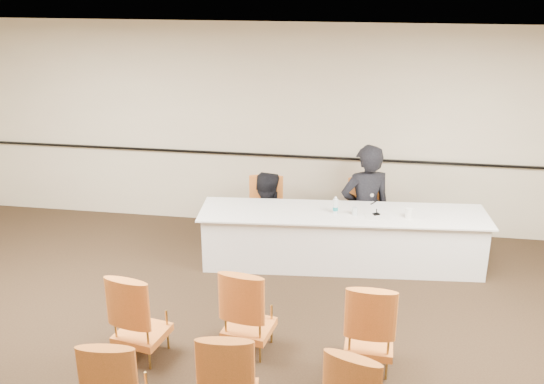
{
  "coord_description": "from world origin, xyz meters",
  "views": [
    {
      "loc": [
        0.99,
        -4.46,
        3.69
      ],
      "look_at": [
        -0.16,
        2.6,
        1.03
      ],
      "focal_mm": 40.0,
      "sensor_mm": 36.0,
      "label": 1
    }
  ],
  "objects_px": {
    "panelist_main_chair": "(365,216)",
    "drinking_glass": "(355,211)",
    "panel_table": "(342,239)",
    "panelist_second": "(265,227)",
    "aud_chair_front_left": "(141,314)",
    "aud_chair_front_mid": "(249,309)",
    "microphone": "(377,206)",
    "aud_chair_front_right": "(370,324)",
    "aud_chair_back_mid": "(229,375)",
    "water_bottle": "(336,205)",
    "panelist_second_chair": "(265,213)",
    "panelist_main": "(365,212)",
    "aud_chair_back_left": "(118,383)",
    "coffee_cup": "(409,213)"
  },
  "relations": [
    {
      "from": "panelist_main_chair",
      "to": "drinking_glass",
      "type": "bearing_deg",
      "value": -106.73
    },
    {
      "from": "panel_table",
      "to": "water_bottle",
      "type": "distance_m",
      "value": 0.49
    },
    {
      "from": "panelist_second_chair",
      "to": "drinking_glass",
      "type": "height_order",
      "value": "panelist_second_chair"
    },
    {
      "from": "microphone",
      "to": "panelist_second",
      "type": "bearing_deg",
      "value": 132.96
    },
    {
      "from": "panelist_second",
      "to": "water_bottle",
      "type": "xyz_separation_m",
      "value": [
        1.0,
        -0.5,
        0.59
      ]
    },
    {
      "from": "aud_chair_front_left",
      "to": "microphone",
      "type": "bearing_deg",
      "value": 56.54
    },
    {
      "from": "aud_chair_front_right",
      "to": "aud_chair_back_left",
      "type": "distance_m",
      "value": 2.38
    },
    {
      "from": "aud_chair_front_right",
      "to": "panelist_main",
      "type": "bearing_deg",
      "value": 93.76
    },
    {
      "from": "aud_chair_front_left",
      "to": "aud_chair_back_left",
      "type": "relative_size",
      "value": 1.0
    },
    {
      "from": "aud_chair_front_mid",
      "to": "aud_chair_back_left",
      "type": "xyz_separation_m",
      "value": [
        -0.84,
        -1.31,
        0.0
      ]
    },
    {
      "from": "panel_table",
      "to": "panelist_main_chair",
      "type": "xyz_separation_m",
      "value": [
        0.28,
        0.58,
        0.11
      ]
    },
    {
      "from": "panelist_second",
      "to": "aud_chair_back_mid",
      "type": "bearing_deg",
      "value": 88.06
    },
    {
      "from": "aud_chair_back_left",
      "to": "aud_chair_back_mid",
      "type": "relative_size",
      "value": 1.0
    },
    {
      "from": "water_bottle",
      "to": "coffee_cup",
      "type": "xyz_separation_m",
      "value": [
        0.92,
        -0.02,
        -0.04
      ]
    },
    {
      "from": "panelist_second_chair",
      "to": "aud_chair_front_mid",
      "type": "distance_m",
      "value": 2.54
    },
    {
      "from": "water_bottle",
      "to": "panelist_second_chair",
      "type": "bearing_deg",
      "value": 153.32
    },
    {
      "from": "panelist_second",
      "to": "microphone",
      "type": "height_order",
      "value": "panelist_second"
    },
    {
      "from": "aud_chair_back_mid",
      "to": "water_bottle",
      "type": "bearing_deg",
      "value": 71.85
    },
    {
      "from": "coffee_cup",
      "to": "aud_chair_back_mid",
      "type": "distance_m",
      "value": 3.47
    },
    {
      "from": "panelist_second_chair",
      "to": "aud_chair_front_left",
      "type": "xyz_separation_m",
      "value": [
        -0.76,
        -2.79,
        0.0
      ]
    },
    {
      "from": "panel_table",
      "to": "aud_chair_front_right",
      "type": "bearing_deg",
      "value": -84.88
    },
    {
      "from": "panelist_second",
      "to": "drinking_glass",
      "type": "relative_size",
      "value": 16.3
    },
    {
      "from": "panel_table",
      "to": "drinking_glass",
      "type": "distance_m",
      "value": 0.45
    },
    {
      "from": "panelist_main",
      "to": "aud_chair_back_left",
      "type": "relative_size",
      "value": 2.04
    },
    {
      "from": "aud_chair_back_left",
      "to": "aud_chair_back_mid",
      "type": "height_order",
      "value": "same"
    },
    {
      "from": "panelist_main_chair",
      "to": "water_bottle",
      "type": "height_order",
      "value": "water_bottle"
    },
    {
      "from": "drinking_glass",
      "to": "aud_chair_back_mid",
      "type": "distance_m",
      "value": 3.22
    },
    {
      "from": "aud_chair_front_left",
      "to": "aud_chair_front_right",
      "type": "bearing_deg",
      "value": 15.7
    },
    {
      "from": "panelist_main",
      "to": "panelist_second",
      "type": "height_order",
      "value": "panelist_main"
    },
    {
      "from": "microphone",
      "to": "aud_chair_front_right",
      "type": "height_order",
      "value": "microphone"
    },
    {
      "from": "drinking_glass",
      "to": "aud_chair_back_left",
      "type": "height_order",
      "value": "aud_chair_back_left"
    },
    {
      "from": "panelist_main",
      "to": "microphone",
      "type": "xyz_separation_m",
      "value": [
        0.14,
        -0.59,
        0.34
      ]
    },
    {
      "from": "water_bottle",
      "to": "aud_chair_back_mid",
      "type": "bearing_deg",
      "value": -102.54
    },
    {
      "from": "panelist_second",
      "to": "drinking_glass",
      "type": "bearing_deg",
      "value": 150.61
    },
    {
      "from": "panel_table",
      "to": "panelist_second",
      "type": "bearing_deg",
      "value": 152.44
    },
    {
      "from": "aud_chair_front_mid",
      "to": "drinking_glass",
      "type": "bearing_deg",
      "value": 73.34
    },
    {
      "from": "panelist_second_chair",
      "to": "aud_chair_back_mid",
      "type": "xyz_separation_m",
      "value": [
        0.32,
        -3.58,
        0.0
      ]
    },
    {
      "from": "panelist_second",
      "to": "panelist_main_chair",
      "type": "bearing_deg",
      "value": 177.93
    },
    {
      "from": "panelist_second",
      "to": "aud_chair_front_mid",
      "type": "relative_size",
      "value": 1.72
    },
    {
      "from": "aud_chair_back_mid",
      "to": "panelist_main_chair",
      "type": "bearing_deg",
      "value": 68.36
    },
    {
      "from": "microphone",
      "to": "aud_chair_front_right",
      "type": "xyz_separation_m",
      "value": [
        -0.04,
        -2.14,
        -0.39
      ]
    },
    {
      "from": "panelist_main",
      "to": "aud_chair_back_mid",
      "type": "height_order",
      "value": "panelist_main"
    },
    {
      "from": "panelist_main_chair",
      "to": "drinking_glass",
      "type": "height_order",
      "value": "panelist_main_chair"
    },
    {
      "from": "panelist_second_chair",
      "to": "coffee_cup",
      "type": "relative_size",
      "value": 6.93
    },
    {
      "from": "panelist_second",
      "to": "aud_chair_front_left",
      "type": "bearing_deg",
      "value": 67.71
    },
    {
      "from": "aud_chair_front_left",
      "to": "aud_chair_front_mid",
      "type": "bearing_deg",
      "value": 25.56
    },
    {
      "from": "drinking_glass",
      "to": "aud_chair_back_left",
      "type": "relative_size",
      "value": 0.11
    },
    {
      "from": "panelist_main_chair",
      "to": "coffee_cup",
      "type": "distance_m",
      "value": 0.9
    },
    {
      "from": "panel_table",
      "to": "panelist_second",
      "type": "distance_m",
      "value": 1.2
    },
    {
      "from": "panelist_second",
      "to": "coffee_cup",
      "type": "relative_size",
      "value": 11.89
    }
  ]
}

